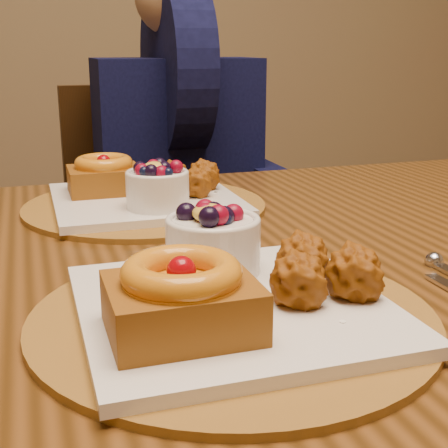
# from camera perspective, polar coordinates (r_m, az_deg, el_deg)

# --- Properties ---
(dining_table) EXTENTS (1.60, 0.90, 0.76)m
(dining_table) POSITION_cam_1_polar(r_m,az_deg,el_deg) (0.82, -4.12, -7.52)
(dining_table) COLOR #37200A
(dining_table) RESTS_ON ground
(place_setting_near) EXTENTS (0.38, 0.38, 0.09)m
(place_setting_near) POSITION_cam_1_polar(r_m,az_deg,el_deg) (0.58, 0.29, -5.98)
(place_setting_near) COLOR brown
(place_setting_near) RESTS_ON dining_table
(place_setting_far) EXTENTS (0.38, 0.38, 0.09)m
(place_setting_far) POSITION_cam_1_polar(r_m,az_deg,el_deg) (0.98, -7.37, 2.82)
(place_setting_far) COLOR brown
(place_setting_far) RESTS_ON dining_table
(chair_far) EXTENTS (0.46, 0.46, 0.91)m
(chair_far) POSITION_cam_1_polar(r_m,az_deg,el_deg) (1.61, -5.68, -2.17)
(chair_far) COLOR black
(chair_far) RESTS_ON ground
(diner) EXTENTS (0.46, 0.46, 0.75)m
(diner) POSITION_cam_1_polar(r_m,az_deg,el_deg) (1.49, -4.28, 8.29)
(diner) COLOR black
(diner) RESTS_ON ground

